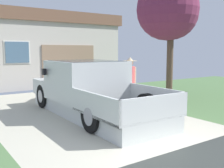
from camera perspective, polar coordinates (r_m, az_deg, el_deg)
name	(u,v)px	position (r m, az deg, el deg)	size (l,w,h in m)	color
pickup_truck	(87,90)	(8.51, -5.24, -1.22)	(2.17, 5.59, 1.66)	silver
person_with_hat	(130,80)	(8.98, 3.80, 0.92)	(0.53, 0.46, 1.76)	brown
handbag	(133,107)	(8.91, 4.43, -4.85)	(0.31, 0.20, 0.42)	brown
house_with_garage	(21,49)	(17.04, -18.72, 6.96)	(10.16, 6.53, 4.04)	beige
front_yard_tree	(168,11)	(11.33, 11.84, 15.00)	(2.67, 2.65, 4.82)	brown
wheeled_trash_bin	(106,78)	(13.33, -1.36, 1.28)	(0.60, 0.72, 1.15)	#286B38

